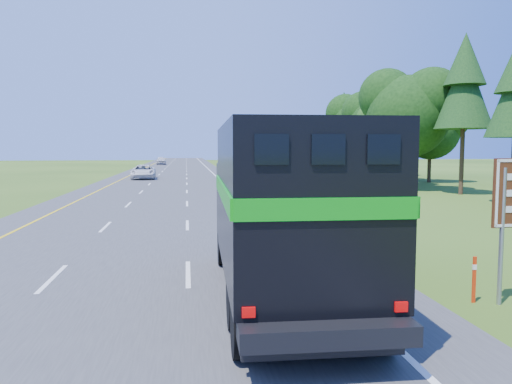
# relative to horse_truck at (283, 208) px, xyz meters

# --- Properties ---
(road) EXTENTS (15.00, 260.00, 0.04)m
(road) POSITION_rel_horse_truck_xyz_m (-4.02, 41.74, -2.17)
(road) COLOR #38383A
(road) RESTS_ON ground
(lane_markings) EXTENTS (11.15, 260.00, 0.01)m
(lane_markings) POSITION_rel_horse_truck_xyz_m (-4.02, 41.74, -2.15)
(lane_markings) COLOR yellow
(lane_markings) RESTS_ON road
(horse_truck) EXTENTS (3.10, 9.17, 4.03)m
(horse_truck) POSITION_rel_horse_truck_xyz_m (0.00, 0.00, 0.00)
(horse_truck) COLOR black
(horse_truck) RESTS_ON road
(white_suv) EXTENTS (2.96, 5.96, 1.62)m
(white_suv) POSITION_rel_horse_truck_xyz_m (-7.13, 47.35, -1.34)
(white_suv) COLOR silver
(white_suv) RESTS_ON road
(far_car) EXTENTS (2.41, 5.22, 1.73)m
(far_car) POSITION_rel_horse_truck_xyz_m (-7.64, 98.24, -1.29)
(far_car) COLOR silver
(far_car) RESTS_ON road
(delineator) EXTENTS (0.09, 0.05, 1.09)m
(delineator) POSITION_rel_horse_truck_xyz_m (4.36, -0.72, -1.61)
(delineator) COLOR red
(delineator) RESTS_ON ground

